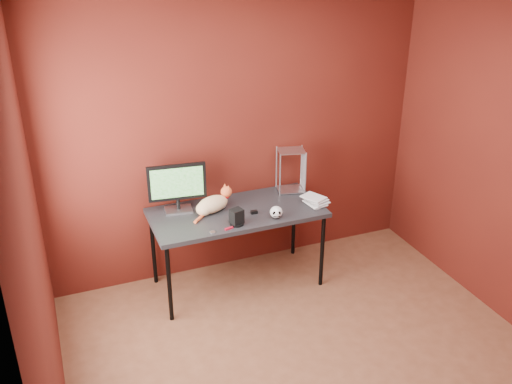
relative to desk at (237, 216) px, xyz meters
name	(u,v)px	position (x,y,z in m)	size (l,w,h in m)	color
room	(332,200)	(0.15, -1.37, 0.75)	(3.52, 3.52, 2.61)	brown
desk	(237,216)	(0.00, 0.00, 0.00)	(1.50, 0.70, 0.75)	black
monitor	(177,185)	(-0.47, 0.19, 0.29)	(0.50, 0.19, 0.43)	silver
cat	(213,204)	(-0.20, 0.06, 0.12)	(0.41, 0.29, 0.21)	orange
skull_mug	(276,212)	(0.27, -0.25, 0.10)	(0.11, 0.11, 0.10)	silver
speaker	(237,218)	(-0.09, -0.24, 0.11)	(0.12, 0.12, 0.14)	black
book_stack	(311,164)	(0.63, -0.14, 0.45)	(0.22, 0.24, 0.80)	beige
wire_rack	(291,170)	(0.61, 0.21, 0.25)	(0.28, 0.24, 0.41)	silver
pocket_knife	(229,228)	(-0.17, -0.29, 0.06)	(0.07, 0.02, 0.01)	maroon
black_gadget	(254,212)	(0.12, -0.10, 0.06)	(0.06, 0.03, 0.03)	black
washer	(213,232)	(-0.31, -0.29, 0.05)	(0.05, 0.05, 0.00)	silver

